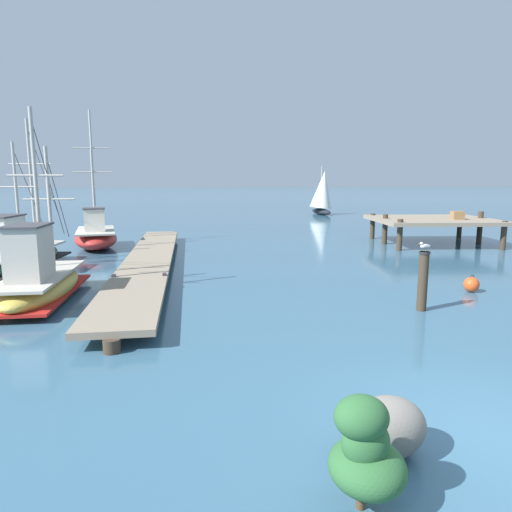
% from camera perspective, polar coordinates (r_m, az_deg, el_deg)
% --- Properties ---
extents(ground_plane, '(400.00, 400.00, 0.00)m').
position_cam_1_polar(ground_plane, '(7.65, 27.70, -19.19)').
color(ground_plane, '#38607A').
extents(floating_dock, '(1.90, 18.67, 0.53)m').
position_cam_1_polar(floating_dock, '(18.80, -13.22, -0.41)').
color(floating_dock, gray).
rests_on(floating_dock, ground).
extents(fishing_boat_0, '(2.86, 7.01, 7.11)m').
position_cam_1_polar(fishing_boat_0, '(24.96, -19.39, 2.42)').
color(fishing_boat_0, '#AD2823').
rests_on(fishing_boat_0, ground).
extents(fishing_boat_1, '(1.82, 5.83, 5.56)m').
position_cam_1_polar(fishing_boat_1, '(14.71, -25.51, -2.64)').
color(fishing_boat_1, gold).
rests_on(fishing_boat_1, ground).
extents(fishing_boat_2, '(2.61, 7.55, 6.01)m').
position_cam_1_polar(fishing_boat_2, '(20.09, -27.77, 0.09)').
color(fishing_boat_2, '#337556').
rests_on(fishing_boat_2, ground).
extents(pier_platform, '(6.81, 6.02, 1.86)m').
position_cam_1_polar(pier_platform, '(26.97, 21.31, 4.11)').
color(pier_platform, gray).
rests_on(pier_platform, ground).
extents(mooring_piling, '(0.30, 0.30, 1.63)m').
position_cam_1_polar(mooring_piling, '(13.14, 20.15, -2.83)').
color(mooring_piling, '#3D3023').
rests_on(mooring_piling, ground).
extents(perched_seagull, '(0.38, 0.17, 0.27)m').
position_cam_1_polar(perched_seagull, '(12.99, 20.40, 1.17)').
color(perched_seagull, gold).
rests_on(perched_seagull, mooring_piling).
extents(shore_rock_near_left, '(1.24, 1.04, 0.78)m').
position_cam_1_polar(shore_rock_near_left, '(6.49, 15.91, -20.01)').
color(shore_rock_near_left, slate).
rests_on(shore_rock_near_left, ground).
extents(coastal_shrub, '(0.84, 0.89, 1.33)m').
position_cam_1_polar(coastal_shrub, '(5.42, 13.54, -22.81)').
color(coastal_shrub, '#4C3823').
rests_on(coastal_shrub, ground).
extents(mooring_buoy, '(0.48, 0.48, 0.55)m').
position_cam_1_polar(mooring_buoy, '(16.03, 25.34, -3.24)').
color(mooring_buoy, '#E04C1E').
rests_on(mooring_buoy, ground).
extents(distant_sailboat, '(2.71, 4.43, 4.86)m').
position_cam_1_polar(distant_sailboat, '(46.57, 8.30, 7.84)').
color(distant_sailboat, black).
rests_on(distant_sailboat, ground).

